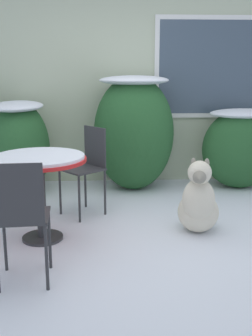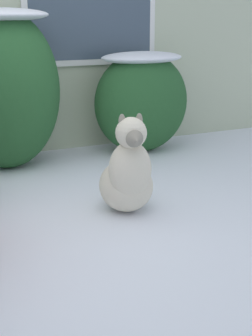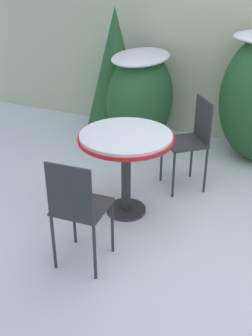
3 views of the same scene
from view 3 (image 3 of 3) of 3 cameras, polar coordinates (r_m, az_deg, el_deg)
name	(u,v)px [view 3 (image 3 of 3)]	position (r m, az deg, el deg)	size (l,w,h in m)	color
ground_plane	(204,240)	(3.67, 10.56, -9.61)	(16.00, 16.00, 0.00)	white
shrub_left	(140,97)	(5.08, 1.97, 9.57)	(0.73, 1.08, 1.15)	#235128
evergreen_bush	(116,75)	(5.30, -1.43, 12.49)	(0.81, 0.81, 1.60)	#235128
patio_table	(126,147)	(3.66, 0.00, 2.80)	(0.84, 0.84, 0.78)	#2D2D30
patio_chair_near_table	(191,139)	(4.19, 8.81, 3.96)	(0.53, 0.53, 0.93)	#2D2D30
patio_chair_far_side	(78,207)	(3.08, -6.54, -5.34)	(0.40, 0.40, 0.93)	#2D2D30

